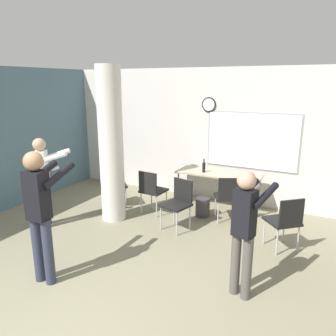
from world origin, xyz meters
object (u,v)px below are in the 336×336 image
(bottle_on_table, at_px, (204,167))
(chair_mid_room, at_px, (285,219))
(chair_table_right, at_px, (228,195))
(chair_table_left, at_px, (152,189))
(chair_table_front, at_px, (178,201))
(person_playing_front, at_px, (40,207))
(person_watching_back, at_px, (44,176))
(folding_table, at_px, (219,176))
(person_playing_side, at_px, (245,224))
(chair_near_pillar, at_px, (112,183))

(bottle_on_table, relative_size, chair_mid_room, 0.32)
(chair_table_right, bearing_deg, bottle_on_table, 144.63)
(chair_table_left, height_order, chair_table_front, same)
(chair_mid_room, bearing_deg, bottle_on_table, 147.13)
(chair_table_front, relative_size, chair_mid_room, 1.00)
(chair_table_front, xyz_separation_m, person_playing_front, (-0.83, -2.21, 0.50))
(bottle_on_table, relative_size, chair_table_right, 0.32)
(person_watching_back, bearing_deg, chair_table_right, 30.83)
(bottle_on_table, distance_m, chair_mid_room, 2.12)
(folding_table, height_order, person_playing_side, person_playing_side)
(bottle_on_table, height_order, person_watching_back, person_watching_back)
(person_watching_back, height_order, person_playing_front, person_playing_front)
(chair_table_left, bearing_deg, chair_table_right, 12.62)
(folding_table, distance_m, person_playing_front, 3.63)
(chair_table_right, xyz_separation_m, person_playing_side, (0.81, -2.03, 0.41))
(chair_table_left, relative_size, chair_mid_room, 1.00)
(bottle_on_table, distance_m, person_watching_back, 3.02)
(bottle_on_table, relative_size, person_watching_back, 0.18)
(chair_near_pillar, height_order, person_watching_back, person_watching_back)
(person_watching_back, bearing_deg, chair_mid_room, 14.41)
(chair_table_right, bearing_deg, chair_table_front, -134.44)
(chair_table_right, relative_size, chair_table_front, 1.00)
(chair_table_left, bearing_deg, chair_table_front, -26.38)
(chair_table_front, bearing_deg, bottle_on_table, 89.15)
(chair_table_left, bearing_deg, chair_near_pillar, -177.52)
(bottle_on_table, relative_size, person_playing_front, 0.16)
(chair_near_pillar, height_order, chair_mid_room, same)
(bottle_on_table, relative_size, chair_table_front, 0.32)
(person_watching_back, bearing_deg, person_playing_side, -5.68)
(bottle_on_table, bearing_deg, chair_table_front, -90.85)
(bottle_on_table, height_order, chair_table_left, bottle_on_table)
(chair_mid_room, bearing_deg, person_playing_side, -101.72)
(folding_table, height_order, chair_near_pillar, chair_near_pillar)
(chair_near_pillar, bearing_deg, person_playing_front, -71.64)
(folding_table, height_order, chair_mid_room, chair_mid_room)
(chair_near_pillar, bearing_deg, person_watching_back, -108.93)
(chair_near_pillar, xyz_separation_m, person_playing_side, (3.16, -1.67, 0.41))
(chair_table_left, distance_m, chair_table_front, 0.83)
(chair_table_left, distance_m, chair_near_pillar, 0.93)
(chair_table_front, bearing_deg, person_playing_side, -41.94)
(person_playing_front, bearing_deg, folding_table, 71.72)
(chair_table_front, bearing_deg, chair_table_left, 153.62)
(bottle_on_table, distance_m, chair_table_right, 0.87)
(folding_table, relative_size, person_playing_front, 0.97)
(chair_table_right, bearing_deg, person_playing_side, -68.08)
(chair_table_left, bearing_deg, person_playing_front, -91.85)
(chair_table_right, xyz_separation_m, person_playing_front, (-1.50, -2.89, 0.50))
(chair_table_left, relative_size, person_playing_front, 0.51)
(folding_table, height_order, chair_table_right, chair_table_right)
(bottle_on_table, xyz_separation_m, person_playing_front, (-0.85, -3.36, 0.16))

